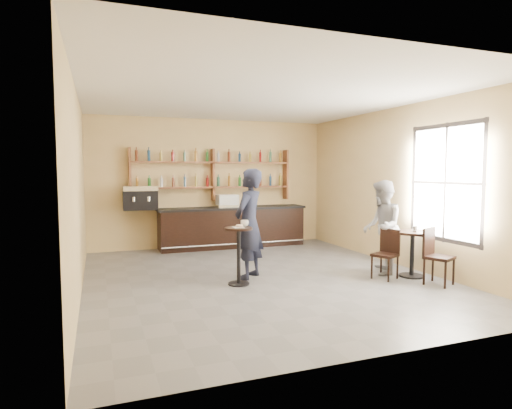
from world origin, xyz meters
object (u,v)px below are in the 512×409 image
object	(u,v)px
bar_counter	(232,227)
espresso_machine	(140,198)
chair_south	(439,257)
pedestal_table	(239,256)
patron_second	(382,227)
cafe_table	(412,254)
man_main	(249,224)
pastry_case	(227,201)
chair_west	(385,254)

from	to	relation	value
bar_counter	espresso_machine	world-z (taller)	espresso_machine
espresso_machine	chair_south	world-z (taller)	espresso_machine
pedestal_table	patron_second	bearing A→B (deg)	-3.93
cafe_table	chair_south	world-z (taller)	chair_south
bar_counter	chair_south	distance (m)	5.14
espresso_machine	patron_second	distance (m)	5.44
man_main	cafe_table	world-z (taller)	man_main
pedestal_table	cafe_table	world-z (taller)	pedestal_table
pedestal_table	bar_counter	bearing A→B (deg)	74.50
espresso_machine	chair_south	size ratio (longest dim) A/B	0.81
pastry_case	pedestal_table	world-z (taller)	pastry_case
man_main	cafe_table	size ratio (longest dim) A/B	2.35
bar_counter	espresso_machine	size ratio (longest dim) A/B	4.83
chair_south	patron_second	size ratio (longest dim) A/B	0.55
bar_counter	chair_south	bearing A→B (deg)	-64.89
chair_west	cafe_table	bearing A→B (deg)	60.71
man_main	chair_west	world-z (taller)	man_main
espresso_machine	man_main	world-z (taller)	man_main
pedestal_table	man_main	distance (m)	0.69
bar_counter	chair_south	world-z (taller)	bar_counter
pastry_case	man_main	bearing A→B (deg)	-108.40
pedestal_table	patron_second	distance (m)	2.76
espresso_machine	cafe_table	world-z (taller)	espresso_machine
chair_west	pedestal_table	bearing A→B (deg)	-125.94
pedestal_table	chair_south	distance (m)	3.36
chair_south	cafe_table	bearing A→B (deg)	70.23
man_main	bar_counter	bearing A→B (deg)	-146.25
bar_counter	chair_west	bearing A→B (deg)	-68.45
cafe_table	chair_south	distance (m)	0.61
chair_west	chair_south	size ratio (longest dim) A/B	0.92
pastry_case	patron_second	world-z (taller)	patron_second
chair_south	patron_second	distance (m)	1.15
bar_counter	man_main	size ratio (longest dim) A/B	1.91
pastry_case	cafe_table	xyz separation A→B (m)	(2.27, -4.06, -0.75)
chair_west	chair_south	xyz separation A→B (m)	(0.60, -0.65, 0.04)
cafe_table	chair_west	world-z (taller)	chair_west
bar_counter	chair_west	xyz separation A→B (m)	(1.58, -4.01, -0.07)
bar_counter	chair_west	world-z (taller)	bar_counter
bar_counter	chair_south	xyz separation A→B (m)	(2.18, -4.66, -0.03)
chair_south	pedestal_table	bearing A→B (deg)	134.84
espresso_machine	cafe_table	size ratio (longest dim) A/B	0.93
man_main	patron_second	world-z (taller)	man_main
espresso_machine	pedestal_table	bearing A→B (deg)	-68.12
pastry_case	chair_south	world-z (taller)	pastry_case
chair_west	chair_south	distance (m)	0.89
bar_counter	patron_second	distance (m)	4.08
pastry_case	cafe_table	world-z (taller)	pastry_case
bar_counter	cafe_table	xyz separation A→B (m)	(2.13, -4.06, -0.09)
pastry_case	patron_second	distance (m)	4.14
pastry_case	chair_south	bearing A→B (deg)	-72.54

